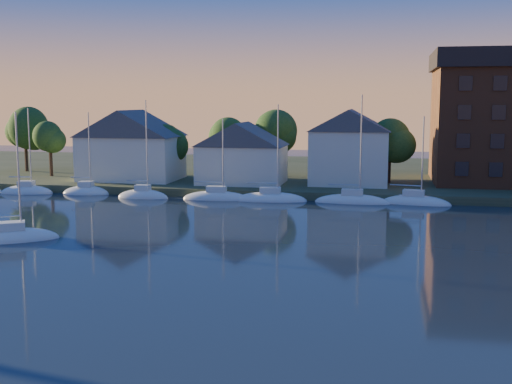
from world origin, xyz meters
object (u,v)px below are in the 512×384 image
(clubhouse_east, at_px, (350,146))
(drifting_sailboat_left, at_px, (12,240))
(clubhouse_west, at_px, (131,144))
(clubhouse_centre, at_px, (242,152))

(clubhouse_east, height_order, drifting_sailboat_left, drifting_sailboat_left)
(clubhouse_west, bearing_deg, clubhouse_east, 1.91)
(clubhouse_west, bearing_deg, drifting_sailboat_left, -84.25)
(clubhouse_west, xyz_separation_m, clubhouse_east, (30.00, 1.00, 0.07))
(drifting_sailboat_left, bearing_deg, clubhouse_west, 63.94)
(clubhouse_west, distance_m, clubhouse_east, 30.02)
(clubhouse_east, relative_size, drifting_sailboat_left, 0.87)
(clubhouse_west, relative_size, clubhouse_east, 1.30)
(clubhouse_centre, distance_m, clubhouse_east, 14.17)
(clubhouse_west, height_order, clubhouse_centre, clubhouse_west)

